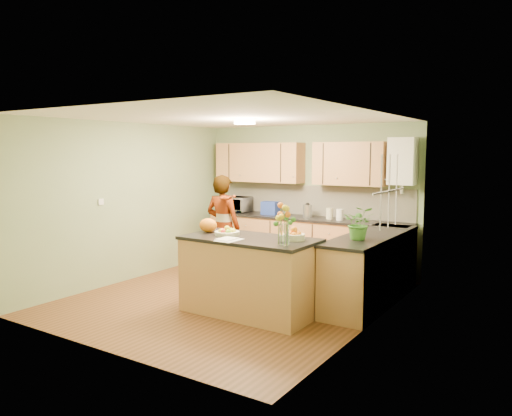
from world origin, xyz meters
The scene contains 28 objects.
floor centered at (0.00, 0.00, 0.00)m, with size 4.50×4.50×0.00m, color #543218.
ceiling centered at (0.00, 0.00, 2.50)m, with size 4.00×4.50×0.02m, color white.
wall_back centered at (0.00, 2.25, 1.25)m, with size 4.00×0.02×2.50m, color gray.
wall_front centered at (0.00, -2.25, 1.25)m, with size 4.00×0.02×2.50m, color gray.
wall_left centered at (-2.00, 0.00, 1.25)m, with size 0.02×4.50×2.50m, color gray.
wall_right centered at (2.00, 0.00, 1.25)m, with size 0.02×4.50×2.50m, color gray.
back_counter centered at (0.10, 1.95, 0.47)m, with size 3.64×0.62×0.94m.
right_counter centered at (1.70, 0.85, 0.47)m, with size 0.62×2.24×0.94m.
splashback centered at (0.10, 2.23, 1.20)m, with size 3.60×0.02×0.52m, color silver.
upper_cabinets centered at (-0.18, 2.08, 1.85)m, with size 3.20×0.34×0.70m.
boiler centered at (1.70, 2.09, 1.90)m, with size 0.40×0.30×0.86m.
window_right centered at (1.99, 0.60, 1.55)m, with size 0.01×1.30×1.05m.
light_switch centered at (-1.99, -0.60, 1.30)m, with size 0.02×0.09×0.09m, color white.
ceiling_lamp centered at (0.00, 0.30, 2.46)m, with size 0.30×0.30×0.07m.
peninsula_island centered at (0.56, -0.41, 0.49)m, with size 1.70×0.87×0.97m.
fruit_dish centered at (0.21, -0.41, 1.02)m, with size 0.32×0.32×0.11m.
orange_bowl centered at (1.11, -0.26, 1.04)m, with size 0.26×0.26×0.15m.
flower_vase centered at (1.16, -0.59, 1.32)m, with size 0.28×0.28×0.52m.
orange_bag centered at (-0.14, -0.36, 1.07)m, with size 0.25×0.21×0.19m, color orange.
papers centered at (0.46, -0.71, 0.98)m, with size 0.24×0.32×0.01m, color white.
violinist centered at (-0.80, 0.84, 0.84)m, with size 0.61×0.40×1.68m, color #E0AA89.
violin centered at (-0.60, 0.62, 1.34)m, with size 0.60×0.24×0.12m, color #571705, non-canonical shape.
microwave centered at (-1.31, 1.96, 1.08)m, with size 0.50×0.34×0.28m, color white.
blue_box centered at (-0.58, 1.95, 1.05)m, with size 0.29×0.21×0.23m, color #213797.
kettle centered at (0.15, 1.95, 1.06)m, with size 0.15×0.15×0.29m.
jar_cream centered at (0.56, 1.96, 1.03)m, with size 0.12×0.12×0.18m, color beige.
jar_white centered at (0.77, 1.90, 1.03)m, with size 0.12×0.12×0.18m, color white.
potted_plant centered at (1.70, 0.36, 1.15)m, with size 0.38×0.33×0.42m, color #3C7B29.
Camera 1 is at (3.98, -5.54, 2.03)m, focal length 35.00 mm.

